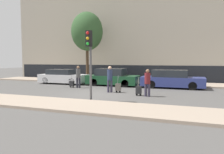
{
  "coord_description": "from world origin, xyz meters",
  "views": [
    {
      "loc": [
        5.56,
        -12.43,
        2.13
      ],
      "look_at": [
        0.44,
        1.8,
        0.95
      ],
      "focal_mm": 35.0,
      "sensor_mm": 36.0,
      "label": 1
    }
  ],
  "objects_px": {
    "parked_car_1": "(112,78)",
    "trolley_left": "(72,84)",
    "parked_car_2": "(172,79)",
    "trolley_center": "(118,87)",
    "pedestrian_center": "(110,77)",
    "pedestrian_right": "(147,81)",
    "bare_tree_near_crossing": "(87,32)",
    "traffic_light": "(90,51)",
    "trolley_right": "(139,90)",
    "parked_car_0": "(63,77)",
    "pedestrian_left": "(78,75)"
  },
  "relations": [
    {
      "from": "parked_car_1",
      "to": "trolley_left",
      "type": "relative_size",
      "value": 4.08
    },
    {
      "from": "parked_car_2",
      "to": "trolley_center",
      "type": "height_order",
      "value": "parked_car_2"
    },
    {
      "from": "pedestrian_center",
      "to": "pedestrian_right",
      "type": "relative_size",
      "value": 1.08
    },
    {
      "from": "pedestrian_center",
      "to": "bare_tree_near_crossing",
      "type": "xyz_separation_m",
      "value": [
        -4.49,
        5.81,
        3.87
      ]
    },
    {
      "from": "traffic_light",
      "to": "bare_tree_near_crossing",
      "type": "distance_m",
      "value": 10.47
    },
    {
      "from": "pedestrian_center",
      "to": "trolley_center",
      "type": "xyz_separation_m",
      "value": [
        0.53,
        0.14,
        -0.63
      ]
    },
    {
      "from": "parked_car_1",
      "to": "bare_tree_near_crossing",
      "type": "xyz_separation_m",
      "value": [
        -3.31,
        2.04,
        4.19
      ]
    },
    {
      "from": "pedestrian_right",
      "to": "trolley_right",
      "type": "distance_m",
      "value": 0.78
    },
    {
      "from": "pedestrian_center",
      "to": "parked_car_0",
      "type": "bearing_deg",
      "value": -46.22
    },
    {
      "from": "parked_car_1",
      "to": "parked_car_2",
      "type": "distance_m",
      "value": 4.83
    },
    {
      "from": "pedestrian_right",
      "to": "bare_tree_near_crossing",
      "type": "height_order",
      "value": "bare_tree_near_crossing"
    },
    {
      "from": "bare_tree_near_crossing",
      "to": "trolley_center",
      "type": "bearing_deg",
      "value": -48.46
    },
    {
      "from": "parked_car_1",
      "to": "trolley_right",
      "type": "bearing_deg",
      "value": -53.73
    },
    {
      "from": "trolley_right",
      "to": "traffic_light",
      "type": "xyz_separation_m",
      "value": [
        -1.96,
        -2.62,
        2.22
      ]
    },
    {
      "from": "parked_car_0",
      "to": "bare_tree_near_crossing",
      "type": "distance_m",
      "value": 4.97
    },
    {
      "from": "trolley_left",
      "to": "bare_tree_near_crossing",
      "type": "height_order",
      "value": "bare_tree_near_crossing"
    },
    {
      "from": "parked_car_1",
      "to": "pedestrian_left",
      "type": "bearing_deg",
      "value": -129.09
    },
    {
      "from": "trolley_left",
      "to": "traffic_light",
      "type": "height_order",
      "value": "traffic_light"
    },
    {
      "from": "parked_car_1",
      "to": "pedestrian_left",
      "type": "xyz_separation_m",
      "value": [
        -1.92,
        -2.36,
        0.3
      ]
    },
    {
      "from": "pedestrian_left",
      "to": "trolley_right",
      "type": "bearing_deg",
      "value": -25.09
    },
    {
      "from": "trolley_center",
      "to": "trolley_left",
      "type": "bearing_deg",
      "value": 163.58
    },
    {
      "from": "parked_car_0",
      "to": "parked_car_2",
      "type": "xyz_separation_m",
      "value": [
        9.48,
        0.15,
        0.03
      ]
    },
    {
      "from": "trolley_center",
      "to": "pedestrian_left",
      "type": "bearing_deg",
      "value": 160.82
    },
    {
      "from": "pedestrian_left",
      "to": "pedestrian_center",
      "type": "relative_size",
      "value": 0.98
    },
    {
      "from": "parked_car_0",
      "to": "trolley_left",
      "type": "height_order",
      "value": "parked_car_0"
    },
    {
      "from": "parked_car_2",
      "to": "trolley_right",
      "type": "bearing_deg",
      "value": -109.45
    },
    {
      "from": "pedestrian_left",
      "to": "traffic_light",
      "type": "relative_size",
      "value": 0.47
    },
    {
      "from": "trolley_left",
      "to": "pedestrian_right",
      "type": "height_order",
      "value": "pedestrian_right"
    },
    {
      "from": "pedestrian_center",
      "to": "parked_car_1",
      "type": "bearing_deg",
      "value": -87.28
    },
    {
      "from": "parked_car_0",
      "to": "pedestrian_left",
      "type": "bearing_deg",
      "value": -38.57
    },
    {
      "from": "parked_car_1",
      "to": "pedestrian_right",
      "type": "height_order",
      "value": "pedestrian_right"
    },
    {
      "from": "parked_car_2",
      "to": "trolley_left",
      "type": "xyz_separation_m",
      "value": [
        -7.3,
        -2.36,
        -0.34
      ]
    },
    {
      "from": "parked_car_0",
      "to": "pedestrian_left",
      "type": "relative_size",
      "value": 2.53
    },
    {
      "from": "pedestrian_left",
      "to": "pedestrian_right",
      "type": "relative_size",
      "value": 1.06
    },
    {
      "from": "trolley_right",
      "to": "parked_car_1",
      "type": "bearing_deg",
      "value": 126.27
    },
    {
      "from": "parked_car_1",
      "to": "pedestrian_left",
      "type": "relative_size",
      "value": 2.53
    },
    {
      "from": "parked_car_1",
      "to": "parked_car_2",
      "type": "bearing_deg",
      "value": -0.38
    },
    {
      "from": "pedestrian_left",
      "to": "traffic_light",
      "type": "distance_m",
      "value": 5.93
    },
    {
      "from": "pedestrian_left",
      "to": "trolley_center",
      "type": "xyz_separation_m",
      "value": [
        3.63,
        -1.26,
        -0.6
      ]
    },
    {
      "from": "parked_car_2",
      "to": "traffic_light",
      "type": "distance_m",
      "value": 8.1
    },
    {
      "from": "parked_car_0",
      "to": "parked_car_1",
      "type": "height_order",
      "value": "parked_car_1"
    },
    {
      "from": "parked_car_0",
      "to": "pedestrian_center",
      "type": "bearing_deg",
      "value": -31.55
    },
    {
      "from": "trolley_center",
      "to": "parked_car_1",
      "type": "bearing_deg",
      "value": 115.26
    },
    {
      "from": "parked_car_2",
      "to": "bare_tree_near_crossing",
      "type": "height_order",
      "value": "bare_tree_near_crossing"
    },
    {
      "from": "pedestrian_center",
      "to": "bare_tree_near_crossing",
      "type": "bearing_deg",
      "value": -66.95
    },
    {
      "from": "pedestrian_left",
      "to": "trolley_center",
      "type": "bearing_deg",
      "value": -22.33
    },
    {
      "from": "traffic_light",
      "to": "bare_tree_near_crossing",
      "type": "relative_size",
      "value": 0.54
    },
    {
      "from": "trolley_left",
      "to": "bare_tree_near_crossing",
      "type": "xyz_separation_m",
      "value": [
        -0.84,
        4.43,
        4.54
      ]
    },
    {
      "from": "pedestrian_left",
      "to": "pedestrian_right",
      "type": "bearing_deg",
      "value": -24.09
    },
    {
      "from": "parked_car_0",
      "to": "parked_car_1",
      "type": "distance_m",
      "value": 4.65
    }
  ]
}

